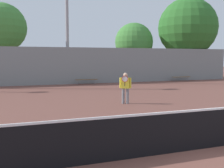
% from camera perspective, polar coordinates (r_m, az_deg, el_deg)
% --- Properties ---
extents(ground_plane, '(100.00, 100.00, 0.00)m').
position_cam_1_polar(ground_plane, '(7.26, 19.51, -13.06)').
color(ground_plane, brown).
extents(tennis_net, '(11.56, 0.09, 1.03)m').
position_cam_1_polar(tennis_net, '(7.11, 19.66, -9.07)').
color(tennis_net, '#99999E').
rests_on(tennis_net, ground_plane).
extents(tennis_player, '(0.55, 0.51, 1.56)m').
position_cam_1_polar(tennis_player, '(13.10, 2.93, -0.47)').
color(tennis_player, slate).
rests_on(tennis_player, ground_plane).
extents(bench_courtside_near, '(1.97, 0.40, 0.43)m').
position_cam_1_polar(bench_courtside_near, '(26.88, 14.84, 1.47)').
color(bench_courtside_near, brown).
rests_on(bench_courtside_near, ground_plane).
extents(bench_courtside_far, '(1.92, 0.40, 0.43)m').
position_cam_1_polar(bench_courtside_far, '(22.89, -5.60, 0.92)').
color(bench_courtside_far, brown).
rests_on(bench_courtside_far, ground_plane).
extents(light_pole_near_left, '(0.90, 0.60, 9.79)m').
position_cam_1_polar(light_pole_near_left, '(23.99, -9.76, 13.46)').
color(light_pole_near_left, '#939399').
rests_on(light_pole_near_left, ground_plane).
extents(back_fence, '(32.80, 0.06, 3.21)m').
position_cam_1_polar(back_fence, '(23.18, -8.53, 3.95)').
color(back_fence, gray).
rests_on(back_fence, ground_plane).
extents(tree_green_tall, '(4.33, 4.33, 7.21)m').
position_cam_1_polar(tree_green_tall, '(26.00, -22.81, 11.25)').
color(tree_green_tall, brown).
rests_on(tree_green_tall, ground_plane).
extents(tree_green_broad, '(6.47, 6.47, 8.87)m').
position_cam_1_polar(tree_green_broad, '(30.82, 16.13, 11.71)').
color(tree_green_broad, brown).
rests_on(tree_green_broad, ground_plane).
extents(tree_dark_dense, '(4.20, 4.20, 6.15)m').
position_cam_1_polar(tree_dark_dense, '(29.46, 4.80, 9.05)').
color(tree_dark_dense, brown).
rests_on(tree_dark_dense, ground_plane).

